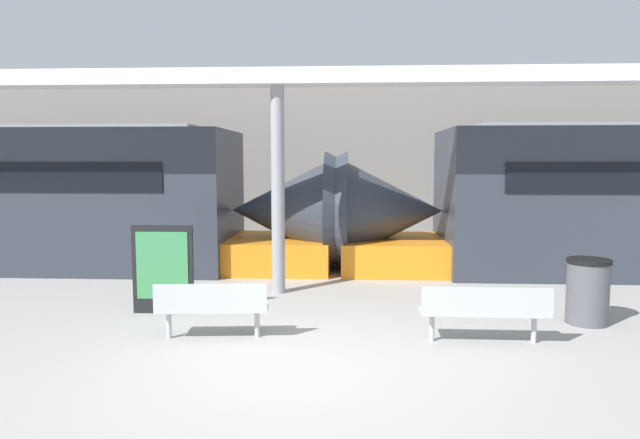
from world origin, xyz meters
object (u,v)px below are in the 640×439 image
(bench_near, at_px, (212,305))
(bench_far, at_px, (485,309))
(poster_board, at_px, (163,269))
(support_column_near, at_px, (278,191))
(trash_bin, at_px, (588,291))

(bench_near, height_order, bench_far, same)
(poster_board, distance_m, support_column_near, 2.53)
(trash_bin, height_order, support_column_near, support_column_near)
(bench_far, bearing_deg, trash_bin, 31.32)
(bench_near, xyz_separation_m, support_column_near, (0.55, 2.81, 1.41))
(support_column_near, bearing_deg, trash_bin, -19.99)
(bench_far, bearing_deg, support_column_near, 138.20)
(bench_near, bearing_deg, poster_board, 125.18)
(support_column_near, bearing_deg, bench_far, -42.26)
(bench_near, relative_size, support_column_near, 0.41)
(bench_far, height_order, support_column_near, support_column_near)
(poster_board, height_order, support_column_near, support_column_near)
(bench_near, distance_m, bench_far, 3.64)
(bench_far, relative_size, poster_board, 1.20)
(trash_bin, bearing_deg, support_column_near, 160.01)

